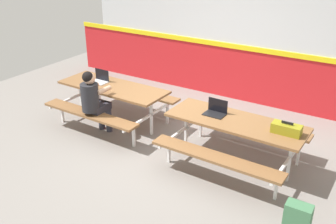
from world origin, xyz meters
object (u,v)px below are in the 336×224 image
Objects in this scene: picnic_table_right at (235,130)px; toolbox_grey at (286,129)px; student_nearer at (93,98)px; backpack_dark at (297,220)px; laptop_dark at (216,111)px; laptop_silver at (100,80)px; picnic_table_left at (113,94)px.

toolbox_grey reaches higher than picnic_table_right.
student_nearer is 3.76m from backpack_dark.
toolbox_grey is 1.31m from backpack_dark.
student_nearer is 3.72× the size of laptop_dark.
laptop_silver reaches higher than backpack_dark.
laptop_dark is (2.43, -0.14, 0.00)m from laptop_silver.
laptop_silver is (-2.79, 0.19, 0.21)m from picnic_table_right.
toolbox_grey is (3.19, -0.16, 0.23)m from picnic_table_left.
laptop_silver is (-0.34, 0.04, 0.21)m from picnic_table_left.
laptop_silver is at bearing 176.14° from picnic_table_right.
picnic_table_right is (2.45, -0.14, 0.00)m from picnic_table_left.
student_nearer is at bearing -86.22° from picnic_table_left.
picnic_table_right is 5.18× the size of toolbox_grey.
backpack_dark is (0.51, -1.05, -0.60)m from toolbox_grey.
laptop_silver is 1.00× the size of laptop_dark.
toolbox_grey reaches higher than backpack_dark.
laptop_silver is 3.54m from toolbox_grey.
laptop_dark is at bearing 172.78° from picnic_table_right.
laptop_silver is (-0.38, 0.60, 0.08)m from student_nearer.
backpack_dark is (1.61, -1.11, -0.57)m from laptop_dark.
laptop_silver reaches higher than toolbox_grey.
student_nearer reaches higher than toolbox_grey.
laptop_silver is at bearing 176.69° from toolbox_grey.
laptop_dark is (2.06, 0.46, 0.08)m from student_nearer.
picnic_table_left is at bearing 93.78° from student_nearer.
laptop_dark is (2.10, -0.10, 0.21)m from picnic_table_left.
student_nearer is 3.18m from toolbox_grey.
picnic_table_left is 0.57m from student_nearer.
picnic_table_left is at bearing -7.51° from laptop_silver.
picnic_table_left is 5.18× the size of toolbox_grey.
toolbox_grey is at bearing 115.88° from backpack_dark.
picnic_table_left is 6.38× the size of laptop_dark.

